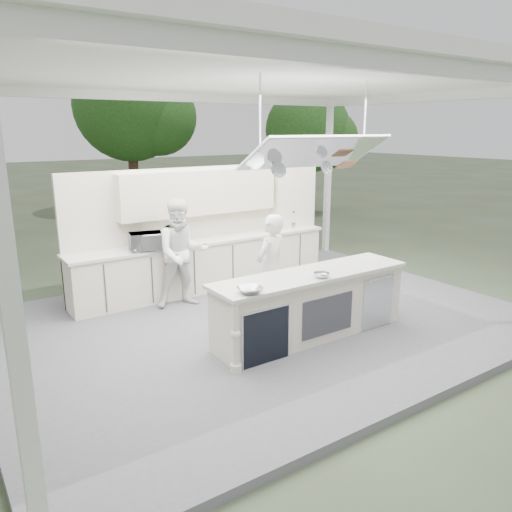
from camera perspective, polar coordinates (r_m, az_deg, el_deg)
ground at (r=8.02m, az=0.89°, el=-8.00°), size 90.00×90.00×0.00m
stage_deck at (r=8.00m, az=0.89°, el=-7.61°), size 8.00×6.00×0.12m
tent at (r=7.44m, az=1.08°, el=19.44°), size 8.20×6.20×3.86m
demo_island at (r=7.24m, az=6.24°, el=-5.57°), size 3.10×0.79×0.95m
back_counter at (r=9.36m, az=-5.79°, el=-0.89°), size 5.08×0.72×0.95m
back_wall_unit at (r=9.55m, az=-4.21°, el=5.44°), size 5.05×0.48×2.25m
tree_cluster at (r=16.36m, az=-20.32°, el=14.36°), size 19.55×9.40×5.85m
head_chef at (r=7.68m, az=1.69°, el=-1.42°), size 0.72×0.59×1.69m
sous_chef at (r=8.40m, az=-8.45°, el=0.33°), size 1.01×0.86×1.84m
toaster_oven at (r=8.54m, az=-12.46°, el=1.63°), size 0.61×0.48×0.30m
bowl_large at (r=6.20m, az=-0.70°, el=-3.91°), size 0.35×0.35×0.08m
bowl_small at (r=6.90m, az=7.50°, el=-2.18°), size 0.24×0.24×0.07m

